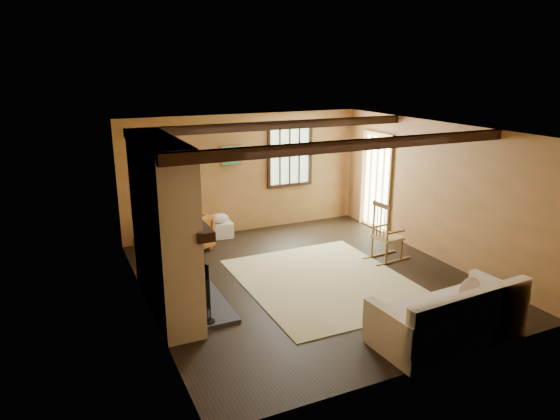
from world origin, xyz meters
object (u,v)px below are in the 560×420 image
sofa (450,320)px  laundry_basket (220,230)px  rocking_chair (386,235)px  armchair (187,233)px  fireplace (165,233)px

sofa → laundry_basket: size_ratio=3.99×
rocking_chair → laundry_basket: (-2.28, 2.38, -0.30)m
armchair → laundry_basket: bearing=-171.6°
fireplace → sofa: bearing=-39.1°
fireplace → armchair: fireplace is taller
armchair → sofa: bearing=93.3°
sofa → laundry_basket: (-1.36, 4.95, -0.13)m
fireplace → rocking_chair: 3.92m
fireplace → sofa: fireplace is taller
laundry_basket → sofa: bearing=-74.6°
fireplace → laundry_basket: bearing=58.1°
rocking_chair → sofa: size_ratio=0.53×
sofa → laundry_basket: bearing=102.0°
fireplace → rocking_chair: fireplace is taller
fireplace → rocking_chair: size_ratio=2.26×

